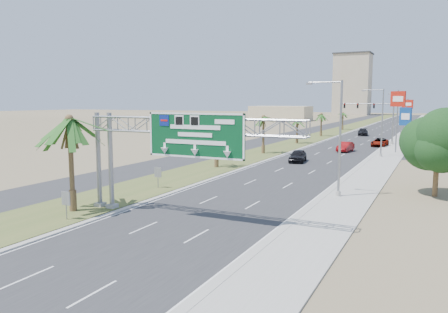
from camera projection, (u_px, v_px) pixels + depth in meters
ground at (91, 270)px, 21.48m from camera, size 600.00×600.00×0.00m
road at (378, 131)px, 119.33m from camera, size 12.00×300.00×0.02m
sidewalk_right at (411, 132)px, 115.60m from camera, size 4.00×300.00×0.10m
median_grass at (341, 130)px, 123.72m from camera, size 7.00×300.00×0.12m
opposing_road at (316, 129)px, 126.79m from camera, size 8.00×300.00×0.02m
sign_gantry at (179, 133)px, 30.01m from camera, size 16.75×1.24×7.50m
palm_near at (69, 119)px, 31.76m from camera, size 5.70×5.70×8.35m
palm_row_b at (216, 128)px, 53.49m from camera, size 3.99×3.99×5.95m
palm_row_c at (264, 118)px, 67.63m from camera, size 3.99×3.99×6.75m
palm_row_d at (297, 121)px, 83.80m from camera, size 3.99×3.99×5.45m
palm_row_e at (321, 115)px, 100.62m from camera, size 3.99×3.99×6.15m
palm_row_f at (343, 113)px, 122.90m from camera, size 3.99×3.99×5.75m
streetlight_near at (338, 143)px, 37.25m from camera, size 3.27×0.44×10.00m
streetlight_mid at (381, 125)px, 63.94m from camera, size 3.27×0.44×10.00m
streetlight_far at (401, 117)px, 95.97m from camera, size 3.27×0.44×10.00m
signal_mast at (382, 119)px, 82.62m from camera, size 10.28×0.71×8.00m
oak_near at (438, 145)px, 37.46m from camera, size 4.50×4.50×6.80m
median_signback_a at (66, 201)px, 30.06m from camera, size 0.75×0.08×2.08m
median_signback_b at (158, 174)px, 41.04m from camera, size 0.75×0.08×2.08m
tower_distant at (352, 85)px, 255.68m from camera, size 20.00×16.00×35.00m
building_distant_left at (281, 113)px, 183.17m from camera, size 24.00×14.00×6.00m
car_left_lane at (298, 156)px, 59.25m from camera, size 2.64×5.15×1.68m
car_mid_lane at (345, 147)px, 71.06m from camera, size 2.18×4.98×1.59m
car_right_lane at (380, 142)px, 79.32m from camera, size 2.80×5.48×1.48m
car_far at (363, 132)px, 103.91m from camera, size 3.02×5.84×1.62m
pole_sign_red_near at (398, 103)px, 68.46m from camera, size 2.33×1.22×9.97m
pole_sign_blue at (405, 118)px, 72.68m from camera, size 1.97×1.01×7.38m
pole_sign_red_far at (408, 108)px, 89.30m from camera, size 2.14×1.16×8.68m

